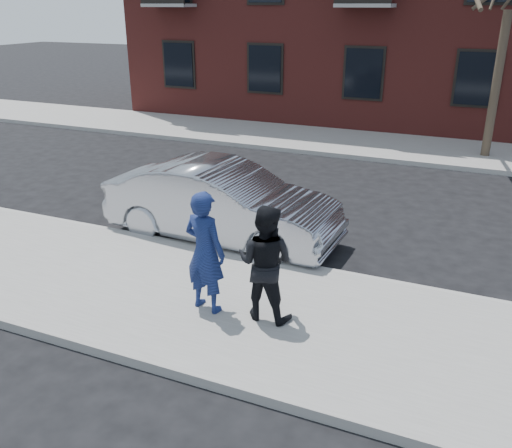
% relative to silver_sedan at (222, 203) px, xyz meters
% --- Properties ---
extents(ground, '(100.00, 100.00, 0.00)m').
position_rel_silver_sedan_xyz_m(ground, '(0.23, -2.30, -0.79)').
color(ground, black).
rests_on(ground, ground).
extents(near_sidewalk, '(50.00, 3.50, 0.15)m').
position_rel_silver_sedan_xyz_m(near_sidewalk, '(0.23, -2.55, -0.72)').
color(near_sidewalk, gray).
rests_on(near_sidewalk, ground).
extents(near_curb, '(50.00, 0.10, 0.15)m').
position_rel_silver_sedan_xyz_m(near_curb, '(0.23, -0.75, -0.72)').
color(near_curb, '#999691').
rests_on(near_curb, ground).
extents(far_sidewalk, '(50.00, 3.50, 0.15)m').
position_rel_silver_sedan_xyz_m(far_sidewalk, '(0.23, 8.95, -0.72)').
color(far_sidewalk, gray).
rests_on(far_sidewalk, ground).
extents(far_curb, '(50.00, 0.10, 0.15)m').
position_rel_silver_sedan_xyz_m(far_curb, '(0.23, 7.15, -0.72)').
color(far_curb, '#999691').
rests_on(far_curb, ground).
extents(silver_sedan, '(4.87, 1.88, 1.58)m').
position_rel_silver_sedan_xyz_m(silver_sedan, '(0.00, 0.00, 0.00)').
color(silver_sedan, '#999BA3').
rests_on(silver_sedan, ground).
extents(man_hoodie, '(0.76, 0.58, 1.90)m').
position_rel_silver_sedan_xyz_m(man_hoodie, '(1.10, -2.76, 0.31)').
color(man_hoodie, navy).
rests_on(man_hoodie, near_sidewalk).
extents(man_peacoat, '(0.87, 0.68, 1.76)m').
position_rel_silver_sedan_xyz_m(man_peacoat, '(2.01, -2.62, 0.24)').
color(man_peacoat, black).
rests_on(man_peacoat, near_sidewalk).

